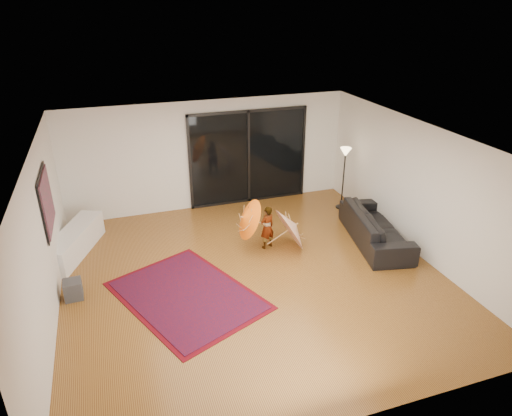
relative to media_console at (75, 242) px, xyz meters
name	(u,v)px	position (x,y,z in m)	size (l,w,h in m)	color
floor	(254,277)	(3.25, -2.02, -0.27)	(7.00, 7.00, 0.00)	olive
ceiling	(254,140)	(3.25, -2.02, 2.43)	(7.00, 7.00, 0.00)	white
wall_back	(209,155)	(3.25, 1.48, 1.08)	(7.00, 7.00, 0.00)	silver
wall_front	(350,339)	(3.25, -5.52, 1.08)	(7.00, 7.00, 0.00)	silver
wall_left	(43,244)	(-0.25, -2.02, 1.08)	(7.00, 7.00, 0.00)	silver
wall_right	(418,190)	(6.75, -2.02, 1.08)	(7.00, 7.00, 0.00)	silver
sliding_door	(248,157)	(4.25, 1.44, 0.93)	(3.06, 0.07, 2.40)	black
painting	(47,201)	(-0.21, -1.02, 1.38)	(0.04, 1.28, 1.08)	black
media_console	(75,242)	(0.00, 0.00, 0.00)	(0.48, 1.93, 0.53)	white
speaker	(73,290)	(0.00, -1.65, -0.09)	(0.31, 0.31, 0.35)	#424244
persian_rug	(187,295)	(1.91, -2.23, -0.26)	(2.86, 3.26, 0.02)	#52070F
sofa	(376,227)	(6.20, -1.52, 0.08)	(2.38, 0.93, 0.70)	black
ottoman	(387,249)	(6.06, -2.19, -0.08)	(0.64, 0.64, 0.37)	black
floor_lamp	(345,161)	(6.35, 0.28, 0.98)	(0.27, 0.27, 1.58)	black
child	(267,227)	(3.87, -1.03, 0.21)	(0.35, 0.23, 0.95)	#999999
parasol_orange	(243,221)	(3.32, -1.08, 0.47)	(0.53, 0.86, 0.88)	orange
parasol_white	(296,225)	(4.47, -1.18, 0.24)	(0.66, 0.99, 1.00)	white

